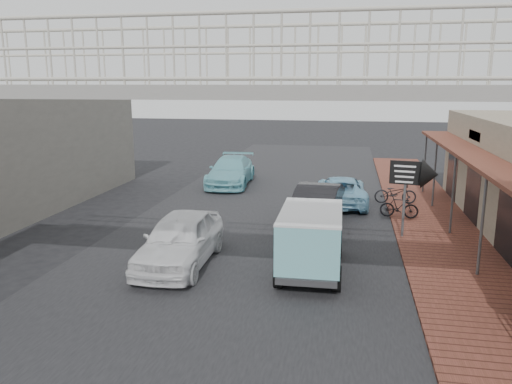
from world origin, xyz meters
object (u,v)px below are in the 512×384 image
at_px(angkot_van, 311,232).
at_px(motorcycle_near, 395,193).
at_px(motorcycle_far, 399,207).
at_px(angkot_far, 231,171).
at_px(angkot_curb, 342,190).
at_px(dark_sedan, 316,206).
at_px(arrow_sign, 427,175).
at_px(white_hatchback, 180,239).

distance_m(angkot_van, motorcycle_near, 9.14).
bearing_deg(motorcycle_far, angkot_far, 64.01).
distance_m(angkot_curb, motorcycle_near, 2.34).
bearing_deg(angkot_van, dark_sedan, 91.09).
bearing_deg(angkot_van, arrow_sign, 44.18).
distance_m(white_hatchback, dark_sedan, 6.14).
height_order(white_hatchback, arrow_sign, arrow_sign).
bearing_deg(dark_sedan, motorcycle_far, 29.31).
xyz_separation_m(dark_sedan, angkot_far, (-4.96, 6.91, -0.02)).
height_order(angkot_van, motorcycle_near, angkot_van).
xyz_separation_m(white_hatchback, arrow_sign, (7.36, 3.61, 1.52)).
distance_m(white_hatchback, angkot_far, 11.90).
relative_size(white_hatchback, dark_sedan, 0.99).
xyz_separation_m(dark_sedan, motorcycle_far, (3.14, 1.34, -0.21)).
bearing_deg(angkot_far, motorcycle_far, -37.52).
xyz_separation_m(dark_sedan, angkot_curb, (0.87, 3.55, -0.12)).
bearing_deg(white_hatchback, arrow_sign, 25.26).
bearing_deg(white_hatchback, angkot_far, 95.38).
relative_size(angkot_curb, motorcycle_far, 3.08).
bearing_deg(dark_sedan, angkot_van, -81.77).
xyz_separation_m(angkot_curb, motorcycle_near, (2.33, 0.20, -0.06)).
bearing_deg(motorcycle_near, angkot_far, 64.74).
height_order(angkot_curb, motorcycle_near, angkot_curb).
distance_m(angkot_van, arrow_sign, 5.12).
height_order(angkot_curb, angkot_van, angkot_van).
bearing_deg(motorcycle_far, angkot_van, 162.82).
bearing_deg(motorcycle_near, angkot_van, 156.44).
height_order(motorcycle_near, arrow_sign, arrow_sign).
xyz_separation_m(motorcycle_far, arrow_sign, (0.55, -2.65, 1.75)).
height_order(angkot_curb, angkot_far, angkot_far).
height_order(white_hatchback, angkot_far, white_hatchback).
bearing_deg(angkot_curb, arrow_sign, 117.05).
xyz_separation_m(angkot_curb, angkot_far, (-5.83, 3.35, 0.11)).
bearing_deg(motorcycle_near, dark_sedan, 135.43).
relative_size(angkot_curb, angkot_far, 0.89).
bearing_deg(arrow_sign, angkot_curb, 130.39).
relative_size(dark_sedan, motorcycle_far, 3.10).
xyz_separation_m(angkot_far, motorcycle_far, (8.10, -5.57, -0.19)).
bearing_deg(arrow_sign, white_hatchback, -143.62).
bearing_deg(motorcycle_far, arrow_sign, -159.72).
bearing_deg(arrow_sign, angkot_far, 146.75).
relative_size(white_hatchback, angkot_van, 1.19).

